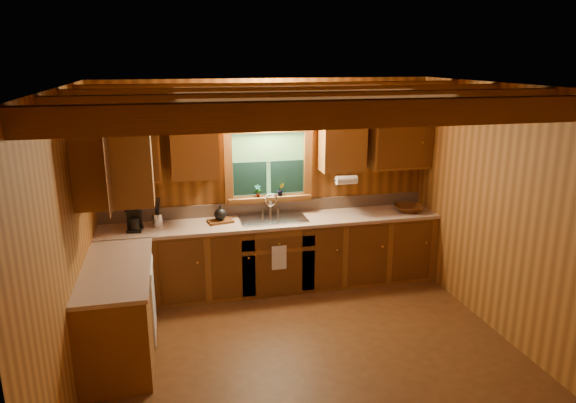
% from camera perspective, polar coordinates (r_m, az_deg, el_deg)
% --- Properties ---
extents(room, '(4.20, 4.20, 4.20)m').
position_cam_1_polar(room, '(4.81, 2.19, -3.08)').
color(room, '#542F14').
rests_on(room, ground).
extents(ceiling_beams, '(4.20, 2.54, 0.18)m').
position_cam_1_polar(ceiling_beams, '(4.57, 2.35, 11.20)').
color(ceiling_beams, brown).
rests_on(ceiling_beams, room).
extents(base_cabinets, '(4.20, 2.22, 0.86)m').
position_cam_1_polar(base_cabinets, '(6.21, -5.51, -7.30)').
color(base_cabinets, brown).
rests_on(base_cabinets, ground).
extents(countertop, '(4.20, 2.24, 0.04)m').
position_cam_1_polar(countertop, '(6.06, -5.51, -3.35)').
color(countertop, tan).
rests_on(countertop, base_cabinets).
extents(backsplash, '(4.20, 0.02, 0.16)m').
position_cam_1_polar(backsplash, '(6.66, -2.14, -0.61)').
color(backsplash, tan).
rests_on(backsplash, room).
extents(dishwasher_panel, '(0.02, 0.60, 0.80)m').
position_cam_1_polar(dishwasher_panel, '(5.62, -14.70, -10.34)').
color(dishwasher_panel, white).
rests_on(dishwasher_panel, base_cabinets).
extents(upper_cabinets, '(4.19, 1.77, 0.78)m').
position_cam_1_polar(upper_cabinets, '(5.93, -6.74, 5.81)').
color(upper_cabinets, brown).
rests_on(upper_cabinets, room).
extents(window, '(1.12, 0.08, 1.00)m').
position_cam_1_polar(window, '(6.51, -2.16, 3.99)').
color(window, brown).
rests_on(window, room).
extents(window_sill, '(1.06, 0.14, 0.04)m').
position_cam_1_polar(window_sill, '(6.56, -2.05, 0.41)').
color(window_sill, brown).
rests_on(window_sill, room).
extents(wall_sconce, '(0.45, 0.21, 0.17)m').
position_cam_1_polar(wall_sconce, '(6.29, -2.01, 9.45)').
color(wall_sconce, black).
rests_on(wall_sconce, room).
extents(paper_towel_roll, '(0.27, 0.11, 0.11)m').
position_cam_1_polar(paper_towel_roll, '(6.47, 6.47, 2.38)').
color(paper_towel_roll, white).
rests_on(paper_towel_roll, upper_cabinets).
extents(dish_towel, '(0.18, 0.01, 0.30)m').
position_cam_1_polar(dish_towel, '(6.23, -0.99, -6.23)').
color(dish_towel, white).
rests_on(dish_towel, base_cabinets).
extents(sink, '(0.82, 0.48, 0.43)m').
position_cam_1_polar(sink, '(6.43, -1.64, -2.36)').
color(sink, silver).
rests_on(sink, countertop).
extents(coffee_maker, '(0.17, 0.21, 0.29)m').
position_cam_1_polar(coffee_maker, '(6.24, -16.63, -1.78)').
color(coffee_maker, black).
rests_on(coffee_maker, countertop).
extents(utensil_crock, '(0.13, 0.13, 0.36)m').
position_cam_1_polar(utensil_crock, '(6.32, -14.25, -1.92)').
color(utensil_crock, silver).
rests_on(utensil_crock, countertop).
extents(cutting_board, '(0.33, 0.26, 0.03)m').
position_cam_1_polar(cutting_board, '(6.36, -7.48, -2.16)').
color(cutting_board, '#593013').
rests_on(cutting_board, countertop).
extents(teakettle, '(0.15, 0.15, 0.19)m').
position_cam_1_polar(teakettle, '(6.33, -7.51, -1.40)').
color(teakettle, black).
rests_on(teakettle, cutting_board).
extents(wicker_basket, '(0.44, 0.44, 0.09)m').
position_cam_1_polar(wicker_basket, '(6.90, 13.15, -0.74)').
color(wicker_basket, '#48230C').
rests_on(wicker_basket, countertop).
extents(potted_plant_left, '(0.09, 0.06, 0.16)m').
position_cam_1_polar(potted_plant_left, '(6.50, -3.36, 1.18)').
color(potted_plant_left, '#593013').
rests_on(potted_plant_left, window_sill).
extents(potted_plant_right, '(0.10, 0.08, 0.17)m').
position_cam_1_polar(potted_plant_right, '(6.56, -0.81, 1.36)').
color(potted_plant_right, '#593013').
rests_on(potted_plant_right, window_sill).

